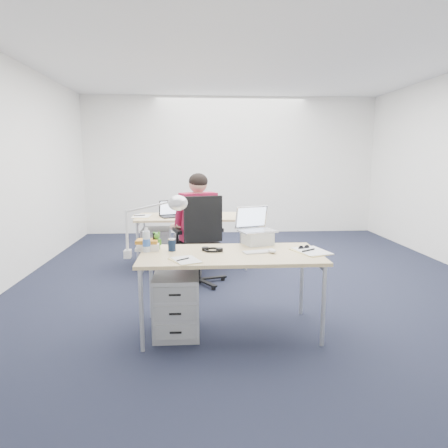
% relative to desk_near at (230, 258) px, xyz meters
% --- Properties ---
extents(floor, '(7.00, 7.00, 0.00)m').
position_rel_desk_near_xyz_m(floor, '(0.41, 1.38, -0.68)').
color(floor, black).
rests_on(floor, ground).
extents(room, '(6.02, 7.02, 2.80)m').
position_rel_desk_near_xyz_m(room, '(0.41, 1.38, 1.03)').
color(room, white).
rests_on(room, ground).
extents(desk_near, '(1.60, 0.80, 0.73)m').
position_rel_desk_near_xyz_m(desk_near, '(0.00, 0.00, 0.00)').
color(desk_near, tan).
rests_on(desk_near, ground).
extents(desk_far, '(1.60, 0.80, 0.73)m').
position_rel_desk_near_xyz_m(desk_far, '(-0.36, 2.32, 0.00)').
color(desk_far, tan).
rests_on(desk_far, ground).
extents(office_chair, '(0.87, 0.87, 1.13)m').
position_rel_desk_near_xyz_m(office_chair, '(-0.28, 1.39, -0.36)').
color(office_chair, black).
rests_on(office_chair, ground).
extents(seated_person, '(0.62, 0.83, 1.37)m').
position_rel_desk_near_xyz_m(seated_person, '(-0.33, 1.57, -0.00)').
color(seated_person, maroon).
rests_on(seated_person, ground).
extents(drawer_pedestal_near, '(0.40, 0.50, 0.55)m').
position_rel_desk_near_xyz_m(drawer_pedestal_near, '(-0.48, -0.02, -0.41)').
color(drawer_pedestal_near, '#A1A3A6').
rests_on(drawer_pedestal_near, ground).
extents(drawer_pedestal_far, '(0.40, 0.50, 0.55)m').
position_rel_desk_near_xyz_m(drawer_pedestal_far, '(-0.89, 2.30, -0.41)').
color(drawer_pedestal_far, '#A1A3A6').
rests_on(drawer_pedestal_far, ground).
extents(silver_laptop, '(0.41, 0.36, 0.36)m').
position_rel_desk_near_xyz_m(silver_laptop, '(0.29, 0.35, 0.23)').
color(silver_laptop, silver).
rests_on(silver_laptop, desk_near).
extents(wireless_keyboard, '(0.29, 0.17, 0.01)m').
position_rel_desk_near_xyz_m(wireless_keyboard, '(0.25, 0.01, 0.05)').
color(wireless_keyboard, white).
rests_on(wireless_keyboard, desk_near).
extents(computer_mouse, '(0.09, 0.12, 0.04)m').
position_rel_desk_near_xyz_m(computer_mouse, '(0.37, -0.02, 0.07)').
color(computer_mouse, white).
rests_on(computer_mouse, desk_near).
extents(headphones, '(0.25, 0.22, 0.03)m').
position_rel_desk_near_xyz_m(headphones, '(-0.16, 0.09, 0.06)').
color(headphones, black).
rests_on(headphones, desk_near).
extents(can_koozie, '(0.09, 0.09, 0.12)m').
position_rel_desk_near_xyz_m(can_koozie, '(-0.53, 0.13, 0.10)').
color(can_koozie, '#12203A').
rests_on(can_koozie, desk_near).
extents(water_bottle, '(0.08, 0.08, 0.22)m').
position_rel_desk_near_xyz_m(water_bottle, '(-0.75, 0.10, 0.16)').
color(water_bottle, silver).
rests_on(water_bottle, desk_near).
extents(bear_figurine, '(0.09, 0.07, 0.17)m').
position_rel_desk_near_xyz_m(bear_figurine, '(-0.67, 0.20, 0.13)').
color(bear_figurine, '#2B7A20').
rests_on(bear_figurine, desk_near).
extents(book_stack, '(0.22, 0.18, 0.10)m').
position_rel_desk_near_xyz_m(book_stack, '(-0.75, 0.18, 0.09)').
color(book_stack, silver).
rests_on(book_stack, desk_near).
extents(cordless_phone, '(0.04, 0.03, 0.15)m').
position_rel_desk_near_xyz_m(cordless_phone, '(-0.68, 0.20, 0.12)').
color(cordless_phone, black).
rests_on(cordless_phone, desk_near).
extents(papers_left, '(0.28, 0.32, 0.01)m').
position_rel_desk_near_xyz_m(papers_left, '(-0.40, -0.24, 0.05)').
color(papers_left, '#EBD688').
rests_on(papers_left, desk_near).
extents(papers_right, '(0.33, 0.40, 0.01)m').
position_rel_desk_near_xyz_m(papers_right, '(0.73, -0.01, 0.05)').
color(papers_right, '#EBD688').
rests_on(papers_right, desk_near).
extents(sunglasses, '(0.13, 0.09, 0.03)m').
position_rel_desk_near_xyz_m(sunglasses, '(0.69, 0.10, 0.06)').
color(sunglasses, black).
rests_on(sunglasses, desk_near).
extents(desk_lamp, '(0.50, 0.23, 0.55)m').
position_rel_desk_near_xyz_m(desk_lamp, '(-0.72, -0.10, 0.32)').
color(desk_lamp, silver).
rests_on(desk_lamp, desk_near).
extents(dark_laptop, '(0.43, 0.43, 0.25)m').
position_rel_desk_near_xyz_m(dark_laptop, '(-0.64, 2.23, 0.17)').
color(dark_laptop, black).
rests_on(dark_laptop, desk_far).
extents(far_cup, '(0.08, 0.08, 0.10)m').
position_rel_desk_near_xyz_m(far_cup, '(-0.18, 2.36, 0.09)').
color(far_cup, white).
rests_on(far_cup, desk_far).
extents(far_papers, '(0.24, 0.34, 0.01)m').
position_rel_desk_near_xyz_m(far_papers, '(-1.10, 2.29, 0.05)').
color(far_papers, white).
rests_on(far_papers, desk_far).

